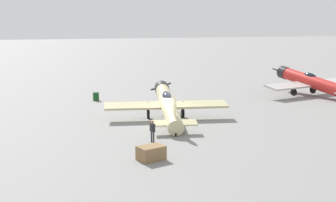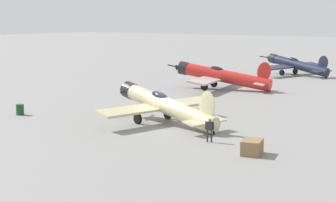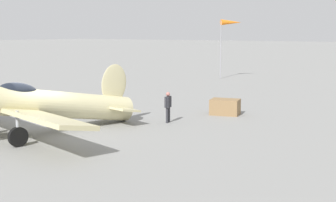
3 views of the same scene
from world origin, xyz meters
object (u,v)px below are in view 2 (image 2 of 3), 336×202
ground_crew_mechanic (210,128)px  equipment_crate (252,147)px  airplane_far_line (296,65)px  airplane_foreground (164,105)px  fuel_drum (20,110)px  airplane_mid_apron (221,76)px

ground_crew_mechanic → equipment_crate: bearing=58.2°
ground_crew_mechanic → airplane_far_line: bearing=-177.3°
airplane_foreground → airplane_far_line: bearing=-68.9°
fuel_drum → airplane_foreground: bearing=17.9°
airplane_mid_apron → equipment_crate: 29.23m
airplane_mid_apron → fuel_drum: bearing=65.7°
airplane_foreground → airplane_mid_apron: (-6.59, 19.80, 0.09)m
airplane_far_line → equipment_crate: (15.41, -43.50, -1.07)m
airplane_mid_apron → ground_crew_mechanic: (12.58, -23.00, -0.60)m
equipment_crate → ground_crew_mechanic: bearing=161.1°
equipment_crate → fuel_drum: (-21.57, 0.62, 0.01)m
airplane_far_line → equipment_crate: bearing=123.2°
airplane_mid_apron → airplane_far_line: airplane_mid_apron is taller
airplane_foreground → ground_crew_mechanic: airplane_foreground is taller
airplane_far_line → airplane_foreground: bearing=112.1°
airplane_mid_apron → airplane_far_line: (0.86, 19.23, -0.04)m
airplane_far_line → fuel_drum: bearing=95.6°
airplane_mid_apron → airplane_foreground: bearing=96.7°
airplane_far_line → fuel_drum: 43.33m
airplane_far_line → fuel_drum: (-6.16, -42.87, -1.06)m
ground_crew_mechanic → airplane_foreground: bearing=-131.0°
equipment_crate → airplane_far_line: bearing=109.5°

